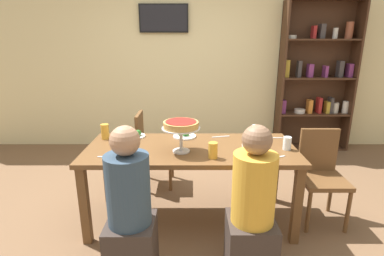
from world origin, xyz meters
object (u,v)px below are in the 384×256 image
Objects in this scene: dining_table at (192,156)px; beer_glass_amber_tall at (106,131)px; salad_plate_near_diner at (137,135)px; cutlery_fork_near at (222,137)px; salad_plate_far_diner at (186,135)px; cutlery_knife_far at (275,138)px; water_glass_clear_far at (288,143)px; diner_near_right at (253,215)px; cutlery_fork_far at (109,157)px; television at (165,18)px; chair_far_left at (151,145)px; water_glass_clear_near at (130,149)px; beer_glass_amber_short at (214,150)px; water_glass_clear_spare at (256,131)px; bookshelf at (318,78)px; cutlery_knife_near at (277,157)px; diner_near_left at (131,217)px; salad_plate_spare at (257,144)px; deep_dish_pizza_stand at (182,127)px; chair_head_east at (322,172)px.

beer_glass_amber_tall is (-0.83, 0.23, 0.16)m from dining_table.
cutlery_fork_near is (0.85, -0.00, -0.02)m from salad_plate_near_diner.
salad_plate_far_diner reaches higher than cutlery_knife_far.
cutlery_fork_near is at bearing 147.09° from water_glass_clear_far.
diner_near_right reaches higher than cutlery_fork_far.
television is at bearing 16.55° from diner_near_right.
water_glass_clear_near is at bearing -2.41° from chair_far_left.
beer_glass_amber_short is 0.74m from water_glass_clear_spare.
bookshelf is at bearing 63.36° from water_glass_clear_far.
salad_plate_far_diner is at bearing 45.94° from water_glass_clear_near.
cutlery_fork_near is (0.12, 0.55, -0.06)m from beer_glass_amber_short.
cutlery_knife_near is (0.76, -0.54, -0.02)m from salad_plate_far_diner.
bookshelf is at bearing 42.98° from cutlery_knife_near.
television reaches higher than beer_glass_amber_tall.
cutlery_fork_far is (0.15, -0.48, -0.07)m from beer_glass_amber_tall.
salad_plate_near_diner is 1.16× the size of cutlery_knife_far.
diner_near_left is 1.60m from cutlery_knife_far.
chair_far_left is 5.90× the size of beer_glass_amber_tall.
water_glass_clear_near is at bearing -156.32° from water_glass_clear_spare.
salad_plate_near_diner is at bearing -2.66° from cutlery_knife_far.
diner_near_right is 0.82m from water_glass_clear_far.
salad_plate_far_diner is 0.60m from beer_glass_amber_short.
diner_near_left is (-2.31, -2.74, -0.62)m from bookshelf.
dining_table is 0.57m from water_glass_clear_near.
diner_near_right is 8.68× the size of beer_glass_amber_short.
salad_plate_far_diner is 1.73× the size of beer_glass_amber_short.
water_glass_clear_spare is (0.05, 0.31, 0.03)m from salad_plate_spare.
deep_dish_pizza_stand is at bearing -169.04° from salad_plate_spare.
chair_head_east is 0.72m from water_glass_clear_spare.
salad_plate_near_diner is 1.44m from water_glass_clear_far.
television reaches higher than chair_far_left.
salad_plate_far_diner is at bearing -13.07° from cutlery_fork_near.
deep_dish_pizza_stand is 0.86m from water_glass_clear_spare.
deep_dish_pizza_stand reaches higher than cutlery_fork_near.
television is 2.18× the size of deep_dish_pizza_stand.
salad_plate_near_diner is at bearing -144.75° from bookshelf.
television is at bearing 119.93° from water_glass_clear_far.
cutlery_fork_far is at bearing -72.83° from beer_glass_amber_tall.
water_glass_clear_near is (-0.70, 0.08, -0.02)m from beer_glass_amber_short.
salad_plate_near_diner is (-0.46, 0.41, -0.20)m from deep_dish_pizza_stand.
diner_near_left is at bearing -66.71° from beer_glass_amber_tall.
water_glass_clear_spare reaches higher than salad_plate_far_diner.
water_glass_clear_spare is (0.70, 0.04, 0.04)m from salad_plate_far_diner.
beer_glass_amber_tall is at bearing 117.06° from cutlery_fork_far.
dining_table is at bearing 31.21° from cutlery_fork_near.
beer_glass_amber_tall is (-0.41, 0.96, 0.32)m from diner_near_left.
cutlery_fork_far is (-0.14, -0.55, -0.02)m from salad_plate_near_diner.
bookshelf reaches higher than cutlery_knife_far.
beer_glass_amber_tall is at bearing 155.35° from deep_dish_pizza_stand.
cutlery_fork_near is (-1.59, -1.72, -0.36)m from bookshelf.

